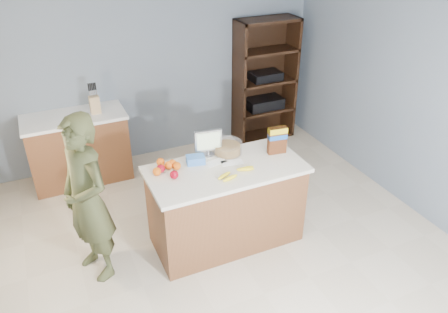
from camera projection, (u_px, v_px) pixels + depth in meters
name	position (u px, v px, depth m)	size (l,w,h in m)	color
floor	(238.00, 256.00, 4.49)	(4.50, 5.00, 0.02)	beige
walls	(241.00, 108.00, 3.67)	(4.52, 5.02, 2.51)	slate
counter_peninsula	(226.00, 208.00, 4.52)	(1.56, 0.76, 0.90)	brown
back_cabinet	(79.00, 148.00, 5.58)	(1.24, 0.62, 0.90)	brown
shelving_unit	(263.00, 82.00, 6.48)	(0.90, 0.40, 1.80)	black
person	(87.00, 200.00, 3.93)	(0.61, 0.40, 1.66)	#3D4224
knife_block	(95.00, 104.00, 5.36)	(0.12, 0.10, 0.31)	tan
envelopes	(224.00, 162.00, 4.37)	(0.38, 0.22, 0.00)	white
bananas	(236.00, 173.00, 4.16)	(0.42, 0.18, 0.04)	yellow
apples	(167.00, 172.00, 4.14)	(0.16, 0.24, 0.08)	maroon
oranges	(166.00, 166.00, 4.23)	(0.29, 0.24, 0.08)	#EF5D0F
blue_carton	(196.00, 160.00, 4.34)	(0.18, 0.12, 0.08)	blue
salad_bowl	(227.00, 148.00, 4.51)	(0.30, 0.30, 0.13)	#267219
tv	(208.00, 142.00, 4.42)	(0.28, 0.12, 0.28)	silver
cereal_box	(277.00, 138.00, 4.46)	(0.20, 0.10, 0.29)	#592B14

